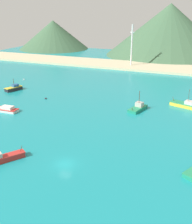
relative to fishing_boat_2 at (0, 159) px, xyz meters
The scene contains 12 objects.
ground 36.93m from the fishing_boat_2, 69.11° to the left, with size 260.00×280.00×0.50m.
fishing_boat_2 is the anchor object (origin of this frame).
fishing_boat_3 31.90m from the fishing_boat_2, 127.97° to the left, with size 9.03×3.41×1.82m.
fishing_boat_4 61.15m from the fishing_boat_2, 56.49° to the left, with size 10.74×6.26×6.33m.
fishing_boat_6 46.64m from the fishing_boat_2, 65.20° to the left, with size 5.07×8.71×6.37m.
fishing_boat_10 55.99m from the fishing_boat_2, 125.46° to the left, with size 4.60×7.49×4.82m.
buoy_0 43.35m from the fishing_boat_2, 109.55° to the left, with size 0.75×0.75×0.75m.
buoy_1 73.11m from the fishing_boat_2, 122.64° to the left, with size 0.64×0.64×0.64m.
beach_strip 111.15m from the fishing_boat_2, 83.20° to the left, with size 247.00×24.21×1.20m, color beige.
hill_west 180.41m from the fishing_boat_2, 116.94° to the left, with size 57.10×57.10×22.54m.
hill_central 161.59m from the fishing_boat_2, 85.92° to the left, with size 86.73×86.73×34.80m.
radio_tower 109.72m from the fishing_boat_2, 90.60° to the left, with size 2.32×1.86×23.21m.
Camera 1 is at (24.49, -42.59, 30.52)m, focal length 42.80 mm.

